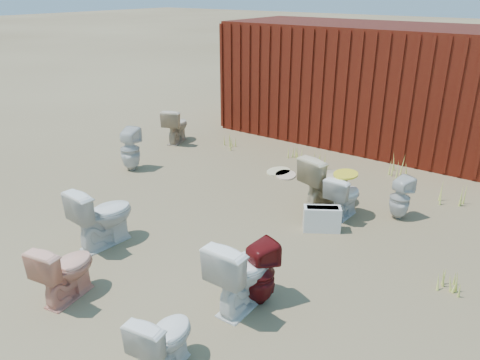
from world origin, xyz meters
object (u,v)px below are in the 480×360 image
Objects in this scene: toilet_back_beige_right at (326,181)px; toilet_back_e at (400,198)px; toilet_front_c at (164,339)px; loose_tank at (322,219)px; toilet_front_pink at (65,269)px; toilet_front_maroon at (260,273)px; shipping_container at (369,84)px; toilet_back_yellowlid at (344,196)px; toilet_back_beige_left at (176,125)px; toilet_front_e at (243,271)px; toilet_front_a at (103,215)px; toilet_back_a at (130,149)px.

toilet_back_beige_right reaches higher than toilet_back_e.
toilet_front_c reaches higher than loose_tank.
toilet_back_e reaches higher than loose_tank.
toilet_front_maroon is at bearing -156.52° from toilet_front_pink.
toilet_front_pink is at bearing -92.58° from shipping_container.
toilet_front_pink is 2.05m from toilet_front_maroon.
toilet_front_pink is 1.06× the size of toilet_back_yellowlid.
toilet_back_beige_left is 5.10m from toilet_back_e.
toilet_back_beige_left is at bearing -140.21° from shipping_container.
toilet_front_c reaches higher than toilet_back_e.
toilet_back_beige_left is at bearing -40.36° from toilet_front_e.
shipping_container is at bearing -56.16° from toilet_front_maroon.
toilet_back_beige_left reaches higher than toilet_back_e.
toilet_back_yellowlid is at bearing -124.42° from toilet_front_pink.
toilet_front_a is 2.19m from toilet_front_e.
toilet_front_e is at bearing 115.54° from toilet_back_beige_right.
loose_tank is at bearing -74.68° from shipping_container.
toilet_front_a is 2.65m from toilet_back_a.
toilet_back_a is (-4.04, 1.83, 0.03)m from toilet_front_maroon.
shipping_container is 9.21× the size of toilet_back_yellowlid.
toilet_front_c is at bearing 157.65° from toilet_front_a.
toilet_front_c is 0.83× the size of toilet_back_a.
toilet_back_yellowlid is (0.37, -0.16, -0.09)m from toilet_back_beige_right.
toilet_front_pink is (-0.33, -7.28, -0.85)m from shipping_container.
toilet_back_a is 1.76m from toilet_back_beige_left.
toilet_front_maroon is at bearing 118.47° from toilet_back_beige_right.
toilet_front_c is at bearing 101.17° from toilet_back_e.
toilet_back_a is at bearing 84.90° from toilet_back_beige_left.
toilet_front_e is (1.27, -6.28, -0.79)m from shipping_container.
toilet_front_a is 0.99× the size of toilet_front_e.
toilet_back_beige_left is (-4.52, 3.52, 0.01)m from toilet_front_maroon.
toilet_front_pink reaches higher than toilet_back_yellowlid.
toilet_front_a is at bearing -35.92° from toilet_front_c.
toilet_back_beige_right is at bearing 171.72° from toilet_back_a.
toilet_back_e is (1.91, -3.34, -0.88)m from shipping_container.
toilet_back_beige_right reaches higher than toilet_back_yellowlid.
toilet_back_beige_left is (-2.22, 3.69, -0.04)m from toilet_front_a.
toilet_back_a reaches higher than toilet_front_c.
toilet_back_yellowlid reaches higher than toilet_back_e.
toilet_back_beige_right is at bearing 145.36° from toilet_back_beige_left.
loose_tank is (2.11, 1.98, -0.23)m from toilet_front_a.
toilet_front_maroon reaches higher than toilet_front_c.
toilet_front_maroon reaches higher than toilet_front_pink.
toilet_front_c is 3.81m from toilet_back_beige_right.
toilet_front_e is at bearing -78.60° from shipping_container.
toilet_back_beige_left is at bearing -69.25° from toilet_front_pink.
toilet_back_yellowlid is (1.24, -3.77, -0.87)m from shipping_container.
toilet_back_e is 1.23m from loose_tank.
toilet_back_yellowlid is 1.03× the size of toilet_back_e.
toilet_front_e is (-0.11, -0.15, 0.05)m from toilet_front_maroon.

